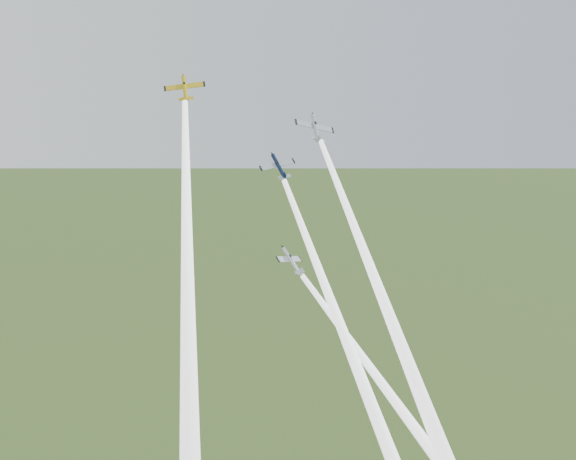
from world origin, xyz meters
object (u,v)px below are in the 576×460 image
Objects in this scene: plane_yellow at (185,88)px; plane_silver_low at (291,261)px; plane_silver_right at (315,128)px; plane_navy at (279,166)px.

plane_yellow is 34.52m from plane_silver_low.
plane_silver_right is at bearing 16.74° from plane_silver_low.
plane_navy is at bearing 55.14° from plane_silver_low.
plane_yellow is 21.16m from plane_navy.
plane_navy is 12.22m from plane_silver_right.
plane_yellow reaches higher than plane_silver_right.
plane_silver_low is at bearing -95.55° from plane_navy.
plane_silver_right is (25.39, -1.79, -7.40)m from plane_yellow.
plane_yellow reaches higher than plane_navy.
plane_silver_right reaches higher than plane_silver_low.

